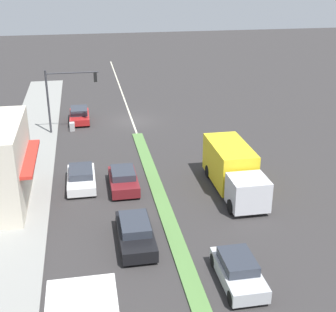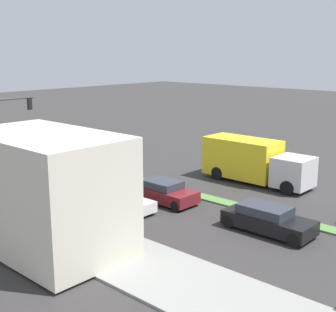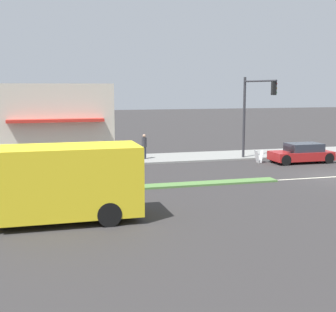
% 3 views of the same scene
% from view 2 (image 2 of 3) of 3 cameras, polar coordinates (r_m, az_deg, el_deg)
% --- Properties ---
extents(ground_plane, '(160.00, 160.00, 0.00)m').
position_cam_2_polar(ground_plane, '(27.19, 8.19, -6.06)').
color(ground_plane, '#333030').
extents(sidewalk_right, '(4.00, 73.00, 0.12)m').
position_cam_2_polar(sidewalk_right, '(20.48, -5.27, -12.25)').
color(sidewalk_right, gray).
rests_on(sidewalk_right, ground).
extents(lane_marking_center, '(0.16, 60.00, 0.01)m').
position_cam_2_polar(lane_marking_center, '(39.73, -13.77, -0.30)').
color(lane_marking_center, beige).
rests_on(lane_marking_center, ground).
extents(building_corner_store, '(5.21, 7.58, 5.14)m').
position_cam_2_polar(building_corner_store, '(21.15, -14.68, -4.19)').
color(building_corner_store, beige).
rests_on(building_corner_store, sidewalk_right).
extents(pedestrian, '(0.34, 0.34, 1.70)m').
position_cam_2_polar(pedestrian, '(27.40, -17.91, -4.18)').
color(pedestrian, '#282D42').
rests_on(pedestrian, sidewalk_right).
extents(warning_aframe_sign, '(0.45, 0.53, 0.84)m').
position_cam_2_polar(warning_aframe_sign, '(35.06, -19.56, -1.68)').
color(warning_aframe_sign, silver).
rests_on(warning_aframe_sign, ground).
extents(delivery_truck, '(2.44, 7.50, 2.87)m').
position_cam_2_polar(delivery_truck, '(31.89, 10.38, -0.60)').
color(delivery_truck, silver).
rests_on(delivery_truck, ground).
extents(van_white, '(1.89, 4.16, 1.21)m').
position_cam_2_polar(van_white, '(26.19, -6.11, -5.38)').
color(van_white, silver).
rests_on(van_white, ground).
extents(sedan_maroon, '(1.84, 3.91, 1.29)m').
position_cam_2_polar(sedan_maroon, '(27.42, -0.45, -4.40)').
color(sedan_maroon, maroon).
rests_on(sedan_maroon, ground).
extents(suv_black, '(1.85, 4.46, 1.32)m').
position_cam_2_polar(suv_black, '(23.54, 12.04, -7.57)').
color(suv_black, black).
rests_on(suv_black, ground).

